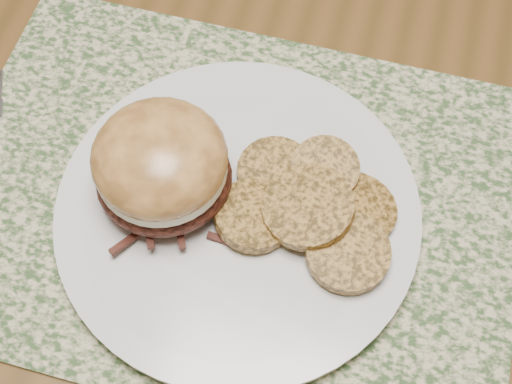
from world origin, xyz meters
TOP-DOWN VIEW (x-y plane):
  - ground at (0.00, 0.00)m, footprint 3.50×3.50m
  - dining_table at (0.00, 0.00)m, footprint 1.50×0.90m
  - placemat at (0.06, -0.26)m, footprint 0.45×0.33m
  - dinner_plate at (0.07, -0.27)m, footprint 0.26×0.26m
  - pork_sandwich at (0.01, -0.27)m, footprint 0.13×0.13m
  - roasted_potatoes at (0.12, -0.26)m, footprint 0.16×0.13m

SIDE VIEW (x-z plane):
  - ground at x=0.00m, z-range 0.00..0.00m
  - dining_table at x=0.00m, z-range 0.30..1.05m
  - placemat at x=0.06m, z-range 0.75..0.75m
  - dinner_plate at x=0.07m, z-range 0.75..0.77m
  - roasted_potatoes at x=0.12m, z-range 0.76..0.80m
  - pork_sandwich at x=0.01m, z-range 0.77..0.84m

